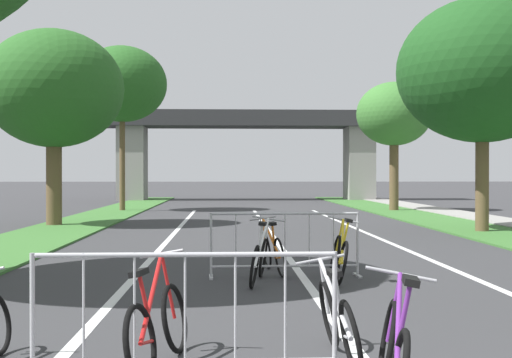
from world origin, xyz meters
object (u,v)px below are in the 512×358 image
tree_left_pine_far (54,89)px  tree_right_oak_near (482,71)px  tree_left_pine_near (122,84)px  bicycle_silver_6 (338,322)px  tree_right_maple_mid (394,115)px  bicycle_yellow_4 (339,257)px  crowd_barrier_second (285,245)px  bicycle_white_0 (259,259)px  bicycle_purple_2 (393,354)px  bicycle_red_1 (158,326)px  crowd_barrier_nearest (185,319)px  bicycle_orange_5 (272,251)px

tree_left_pine_far → tree_right_oak_near: 13.17m
tree_left_pine_near → bicycle_silver_6: 25.90m
tree_right_oak_near → tree_right_maple_mid: tree_right_oak_near is taller
tree_left_pine_near → bicycle_yellow_4: bearing=-72.2°
crowd_barrier_second → bicycle_white_0: bearing=-127.7°
tree_right_oak_near → bicycle_white_0: size_ratio=3.86×
bicycle_purple_2 → bicycle_silver_6: bearing=110.2°
tree_left_pine_far → bicycle_white_0: 13.68m
tree_right_oak_near → bicycle_silver_6: 15.08m
bicycle_red_1 → bicycle_silver_6: bearing=15.1°
bicycle_purple_2 → tree_right_maple_mid: bearing=86.1°
crowd_barrier_nearest → bicycle_white_0: size_ratio=1.41×
crowd_barrier_second → bicycle_red_1: bearing=-106.8°
tree_right_oak_near → bicycle_purple_2: bearing=-113.2°
bicycle_red_1 → bicycle_orange_5: 5.67m
crowd_barrier_second → bicycle_purple_2: crowd_barrier_second is taller
tree_right_oak_near → crowd_barrier_second: (-6.34, -8.08, -4.10)m
bicycle_purple_2 → bicycle_silver_6: size_ratio=1.03×
tree_left_pine_near → crowd_barrier_nearest: (4.41, -25.26, -5.20)m
tree_left_pine_far → bicycle_white_0: (6.06, -11.59, -4.02)m
bicycle_yellow_4 → bicycle_orange_5: bearing=141.4°
tree_right_maple_mid → bicycle_white_0: 21.49m
bicycle_silver_6 → bicycle_orange_5: bearing=90.7°
tree_left_pine_far → tree_left_pine_near: bearing=84.6°
tree_right_maple_mid → crowd_barrier_second: 20.80m
tree_left_pine_near → bicycle_purple_2: 27.04m
tree_right_maple_mid → crowd_barrier_second: bearing=-108.8°
tree_left_pine_near → tree_left_pine_far: bearing=-95.4°
tree_left_pine_near → bicycle_yellow_4: tree_left_pine_near is taller
bicycle_yellow_4 → bicycle_silver_6: bearing=-96.2°
crowd_barrier_nearest → crowd_barrier_second: bearing=77.1°
crowd_barrier_second → bicycle_orange_5: crowd_barrier_second is taller
bicycle_orange_5 → tree_right_maple_mid: bearing=61.5°
tree_left_pine_near → bicycle_white_0: bearing=-75.5°
bicycle_red_1 → bicycle_orange_5: (1.35, 5.50, 0.01)m
bicycle_purple_2 → bicycle_yellow_4: bicycle_yellow_4 is taller
crowd_barrier_second → bicycle_yellow_4: 0.93m
tree_left_pine_near → crowd_barrier_second: 21.18m
tree_right_maple_mid → crowd_barrier_second: tree_right_maple_mid is taller
bicycle_white_0 → bicycle_yellow_4: 1.26m
bicycle_red_1 → bicycle_silver_6: size_ratio=0.97×
tree_right_maple_mid → bicycle_white_0: size_ratio=3.37×
tree_left_pine_near → bicycle_silver_6: tree_left_pine_near is taller
crowd_barrier_nearest → bicycle_white_0: 5.03m
tree_left_pine_near → crowd_barrier_second: tree_left_pine_near is taller
bicycle_red_1 → bicycle_silver_6: bicycle_red_1 is taller
bicycle_yellow_4 → bicycle_orange_5: 1.32m
bicycle_white_0 → bicycle_orange_5: (0.27, 1.02, 0.00)m
crowd_barrier_nearest → crowd_barrier_second: size_ratio=1.00×
tree_right_oak_near → tree_right_maple_mid: bearing=88.7°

